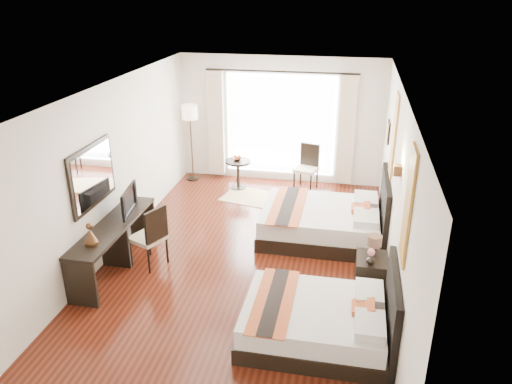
% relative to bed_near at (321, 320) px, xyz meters
% --- Properties ---
extents(floor, '(4.50, 7.50, 0.01)m').
position_rel_bed_near_xyz_m(floor, '(-1.36, 1.66, -0.28)').
color(floor, '#351209').
rests_on(floor, ground).
extents(ceiling, '(4.50, 7.50, 0.02)m').
position_rel_bed_near_xyz_m(ceiling, '(-1.36, 1.66, 2.51)').
color(ceiling, white).
rests_on(ceiling, wall_headboard).
extents(wall_headboard, '(0.01, 7.50, 2.80)m').
position_rel_bed_near_xyz_m(wall_headboard, '(0.89, 1.66, 1.12)').
color(wall_headboard, silver).
rests_on(wall_headboard, floor).
extents(wall_desk, '(0.01, 7.50, 2.80)m').
position_rel_bed_near_xyz_m(wall_desk, '(-3.60, 1.66, 1.12)').
color(wall_desk, silver).
rests_on(wall_desk, floor).
extents(wall_window, '(4.50, 0.01, 2.80)m').
position_rel_bed_near_xyz_m(wall_window, '(-1.36, 5.40, 1.12)').
color(wall_window, silver).
rests_on(wall_window, floor).
extents(wall_entry, '(4.50, 0.01, 2.80)m').
position_rel_bed_near_xyz_m(wall_entry, '(-1.36, -2.09, 1.12)').
color(wall_entry, silver).
rests_on(wall_entry, floor).
extents(window_glass, '(2.40, 0.02, 2.20)m').
position_rel_bed_near_xyz_m(window_glass, '(-1.36, 5.39, 1.02)').
color(window_glass, white).
rests_on(window_glass, wall_window).
extents(sheer_curtain, '(2.30, 0.02, 2.10)m').
position_rel_bed_near_xyz_m(sheer_curtain, '(-1.36, 5.33, 1.02)').
color(sheer_curtain, white).
rests_on(sheer_curtain, wall_window).
extents(drape_left, '(0.35, 0.14, 2.35)m').
position_rel_bed_near_xyz_m(drape_left, '(-2.81, 5.29, 1.00)').
color(drape_left, beige).
rests_on(drape_left, floor).
extents(drape_right, '(0.35, 0.14, 2.35)m').
position_rel_bed_near_xyz_m(drape_right, '(0.09, 5.29, 1.00)').
color(drape_right, beige).
rests_on(drape_right, floor).
extents(art_panel_near, '(0.03, 0.50, 1.35)m').
position_rel_bed_near_xyz_m(art_panel_near, '(0.87, 0.00, 1.67)').
color(art_panel_near, maroon).
rests_on(art_panel_near, wall_headboard).
extents(art_panel_far, '(0.03, 0.50, 1.35)m').
position_rel_bed_near_xyz_m(art_panel_far, '(0.87, 2.78, 1.67)').
color(art_panel_far, maroon).
rests_on(art_panel_far, wall_headboard).
extents(wall_sconce, '(0.10, 0.14, 0.14)m').
position_rel_bed_near_xyz_m(wall_sconce, '(0.83, 1.24, 1.64)').
color(wall_sconce, '#492D1A').
rests_on(wall_sconce, wall_headboard).
extents(mirror_frame, '(0.04, 1.25, 0.95)m').
position_rel_bed_near_xyz_m(mirror_frame, '(-3.58, 1.12, 1.27)').
color(mirror_frame, black).
rests_on(mirror_frame, wall_desk).
extents(mirror_glass, '(0.01, 1.12, 0.82)m').
position_rel_bed_near_xyz_m(mirror_glass, '(-3.55, 1.12, 1.27)').
color(mirror_glass, white).
rests_on(mirror_glass, mirror_frame).
extents(bed_near, '(1.89, 1.47, 1.06)m').
position_rel_bed_near_xyz_m(bed_near, '(0.00, 0.00, 0.00)').
color(bed_near, black).
rests_on(bed_near, floor).
extents(bed_far, '(2.15, 1.68, 1.21)m').
position_rel_bed_near_xyz_m(bed_far, '(-0.13, 2.78, 0.04)').
color(bed_far, black).
rests_on(bed_far, floor).
extents(nightstand, '(0.45, 0.56, 0.54)m').
position_rel_bed_near_xyz_m(nightstand, '(0.63, 1.24, -0.01)').
color(nightstand, black).
rests_on(nightstand, floor).
extents(table_lamp, '(0.21, 0.21, 0.34)m').
position_rel_bed_near_xyz_m(table_lamp, '(0.65, 1.38, 0.45)').
color(table_lamp, black).
rests_on(table_lamp, nightstand).
extents(vase, '(0.15, 0.15, 0.13)m').
position_rel_bed_near_xyz_m(vase, '(0.60, 1.07, 0.29)').
color(vase, black).
rests_on(vase, nightstand).
extents(console_desk, '(0.50, 2.20, 0.76)m').
position_rel_bed_near_xyz_m(console_desk, '(-3.35, 1.12, 0.10)').
color(console_desk, black).
rests_on(console_desk, floor).
extents(television, '(0.21, 0.76, 0.44)m').
position_rel_bed_near_xyz_m(television, '(-3.33, 1.57, 0.70)').
color(television, black).
rests_on(television, console_desk).
extents(bronze_figurine, '(0.21, 0.21, 0.30)m').
position_rel_bed_near_xyz_m(bronze_figurine, '(-3.35, 0.48, 0.63)').
color(bronze_figurine, '#492D1A').
rests_on(bronze_figurine, console_desk).
extents(desk_chair, '(0.63, 0.63, 1.03)m').
position_rel_bed_near_xyz_m(desk_chair, '(-2.84, 1.29, 0.04)').
color(desk_chair, '#BBB490').
rests_on(desk_chair, floor).
extents(floor_lamp, '(0.35, 0.35, 1.75)m').
position_rel_bed_near_xyz_m(floor_lamp, '(-3.32, 5.01, 1.20)').
color(floor_lamp, black).
rests_on(floor_lamp, floor).
extents(side_table, '(0.56, 0.56, 0.65)m').
position_rel_bed_near_xyz_m(side_table, '(-2.18, 4.71, 0.05)').
color(side_table, black).
rests_on(side_table, floor).
extents(fruit_bowl, '(0.21, 0.21, 0.05)m').
position_rel_bed_near_xyz_m(fruit_bowl, '(-2.20, 4.72, 0.39)').
color(fruit_bowl, '#4B351A').
rests_on(fruit_bowl, side_table).
extents(window_chair, '(0.56, 0.56, 0.99)m').
position_rel_bed_near_xyz_m(window_chair, '(-0.71, 4.97, 0.02)').
color(window_chair, '#BBB490').
rests_on(window_chair, floor).
extents(jute_rug, '(1.45, 1.14, 0.01)m').
position_rel_bed_near_xyz_m(jute_rug, '(-1.73, 4.25, -0.27)').
color(jute_rug, tan).
rests_on(jute_rug, floor).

